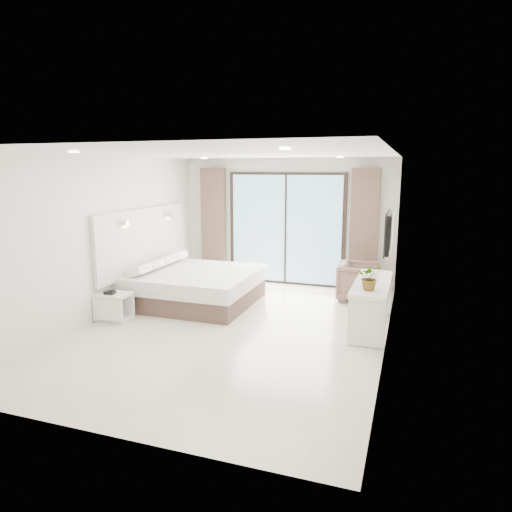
# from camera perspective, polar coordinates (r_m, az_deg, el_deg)

# --- Properties ---
(ground) EXTENTS (6.20, 6.20, 0.00)m
(ground) POSITION_cam_1_polar(r_m,az_deg,el_deg) (7.28, -2.82, -9.10)
(ground) COLOR beige
(ground) RESTS_ON ground
(room_shell) EXTENTS (4.62, 6.22, 2.72)m
(room_shell) POSITION_cam_1_polar(r_m,az_deg,el_deg) (7.78, -1.89, 4.21)
(room_shell) COLOR silver
(room_shell) RESTS_ON ground
(bed) EXTENTS (2.18, 2.08, 0.75)m
(bed) POSITION_cam_1_polar(r_m,az_deg,el_deg) (8.63, -7.64, -3.75)
(bed) COLOR brown
(bed) RESTS_ON ground
(nightstand) EXTENTS (0.53, 0.45, 0.46)m
(nightstand) POSITION_cam_1_polar(r_m,az_deg,el_deg) (7.95, -17.25, -6.10)
(nightstand) COLOR white
(nightstand) RESTS_ON ground
(phone) EXTENTS (0.18, 0.15, 0.05)m
(phone) POSITION_cam_1_polar(r_m,az_deg,el_deg) (7.86, -17.82, -4.36)
(phone) COLOR black
(phone) RESTS_ON nightstand
(console_desk) EXTENTS (0.54, 1.72, 0.77)m
(console_desk) POSITION_cam_1_polar(r_m,az_deg,el_deg) (7.32, 14.31, -4.63)
(console_desk) COLOR white
(console_desk) RESTS_ON ground
(plant) EXTENTS (0.38, 0.41, 0.29)m
(plant) POSITION_cam_1_polar(r_m,az_deg,el_deg) (6.73, 14.07, -2.93)
(plant) COLOR #33662D
(plant) RESTS_ON console_desk
(armchair) EXTENTS (0.75, 0.79, 0.79)m
(armchair) POSITION_cam_1_polar(r_m,az_deg,el_deg) (8.94, 12.78, -2.90)
(armchair) COLOR #806254
(armchair) RESTS_ON ground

